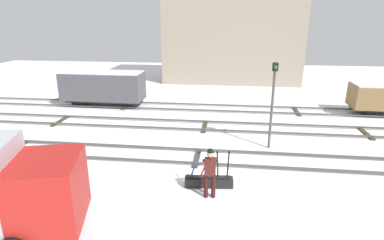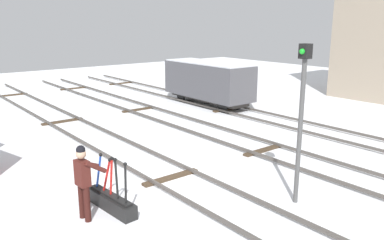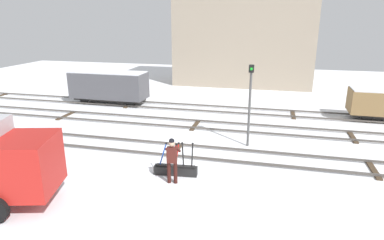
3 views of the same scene
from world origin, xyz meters
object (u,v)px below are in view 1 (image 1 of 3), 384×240
(switch_lever_frame, at_px, (209,180))
(freight_car_back_track, at_px, (103,87))
(rail_worker, at_px, (210,169))
(signal_post, at_px, (273,98))

(switch_lever_frame, xyz_separation_m, freight_car_back_track, (-8.20, 10.31, 1.15))
(rail_worker, bearing_deg, switch_lever_frame, 90.51)
(switch_lever_frame, bearing_deg, freight_car_back_track, 123.53)
(switch_lever_frame, distance_m, rail_worker, 1.08)
(switch_lever_frame, xyz_separation_m, signal_post, (2.64, 3.99, 2.25))
(rail_worker, xyz_separation_m, freight_car_back_track, (-8.27, 11.00, 0.33))
(signal_post, distance_m, freight_car_back_track, 12.60)
(signal_post, height_order, freight_car_back_track, signal_post)
(rail_worker, relative_size, signal_post, 0.45)
(rail_worker, bearing_deg, signal_post, 56.26)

